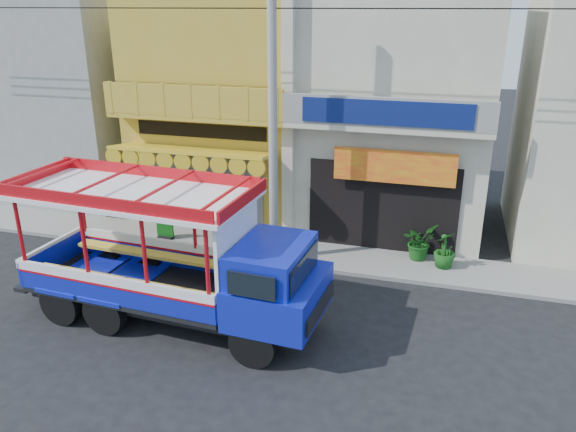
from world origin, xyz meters
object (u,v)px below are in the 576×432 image
object	(u,v)px
utility_pole	(278,96)
potted_plant_a	(419,241)
potted_plant_c	(445,250)
green_sign	(165,228)
songthaew_truck	(190,261)

from	to	relation	value
utility_pole	potted_plant_a	distance (m)	6.09
utility_pole	potted_plant_c	size ratio (longest dim) A/B	25.08
potted_plant_a	potted_plant_c	bearing A→B (deg)	-87.28
green_sign	potted_plant_a	xyz separation A→B (m)	(8.15, 0.75, 0.17)
utility_pole	potted_plant_a	bearing A→B (deg)	17.12
utility_pole	songthaew_truck	world-z (taller)	utility_pole
potted_plant_a	potted_plant_c	distance (m)	0.88
songthaew_truck	potted_plant_c	xyz separation A→B (m)	(5.80, 4.82, -1.04)
green_sign	potted_plant_c	distance (m)	8.93
green_sign	potted_plant_c	xyz separation A→B (m)	(8.92, 0.33, 0.18)
green_sign	potted_plant_c	size ratio (longest dim) A/B	0.80
songthaew_truck	potted_plant_a	world-z (taller)	songthaew_truck
potted_plant_c	potted_plant_a	bearing A→B (deg)	-82.22
utility_pole	songthaew_truck	distance (m)	5.27
potted_plant_c	green_sign	bearing A→B (deg)	-51.67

